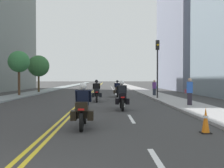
{
  "coord_description": "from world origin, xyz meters",
  "views": [
    {
      "loc": [
        1.79,
        -3.03,
        1.72
      ],
      "look_at": [
        2.23,
        17.17,
        1.32
      ],
      "focal_mm": 41.14,
      "sensor_mm": 36.0,
      "label": 1
    }
  ],
  "objects_px": {
    "traffic_light_near": "(157,59)",
    "street_tree_0": "(39,66)",
    "motorcycle_0": "(83,109)",
    "motorcycle_1": "(122,98)",
    "motorcycle_2": "(97,93)",
    "pedestrian_1": "(190,92)",
    "street_tree_1": "(19,62)",
    "pedestrian_0": "(154,88)",
    "traffic_cone_0": "(206,120)",
    "motorcycle_3": "(117,90)"
  },
  "relations": [
    {
      "from": "traffic_light_near",
      "to": "street_tree_0",
      "type": "height_order",
      "value": "traffic_light_near"
    },
    {
      "from": "motorcycle_0",
      "to": "motorcycle_1",
      "type": "bearing_deg",
      "value": 71.16
    },
    {
      "from": "motorcycle_2",
      "to": "pedestrian_1",
      "type": "xyz_separation_m",
      "value": [
        5.86,
        -4.0,
        0.24
      ]
    },
    {
      "from": "traffic_light_near",
      "to": "pedestrian_1",
      "type": "relative_size",
      "value": 2.82
    },
    {
      "from": "motorcycle_1",
      "to": "street_tree_1",
      "type": "distance_m",
      "value": 15.13
    },
    {
      "from": "motorcycle_0",
      "to": "motorcycle_2",
      "type": "xyz_separation_m",
      "value": [
        0.07,
        10.61,
        0.02
      ]
    },
    {
      "from": "motorcycle_2",
      "to": "motorcycle_1",
      "type": "bearing_deg",
      "value": -76.59
    },
    {
      "from": "pedestrian_0",
      "to": "motorcycle_2",
      "type": "bearing_deg",
      "value": -115.47
    },
    {
      "from": "motorcycle_0",
      "to": "motorcycle_1",
      "type": "relative_size",
      "value": 0.99
    },
    {
      "from": "traffic_cone_0",
      "to": "motorcycle_3",
      "type": "bearing_deg",
      "value": 97.28
    },
    {
      "from": "motorcycle_0",
      "to": "pedestrian_0",
      "type": "relative_size",
      "value": 1.32
    },
    {
      "from": "motorcycle_1",
      "to": "street_tree_1",
      "type": "relative_size",
      "value": 0.48
    },
    {
      "from": "traffic_cone_0",
      "to": "pedestrian_0",
      "type": "height_order",
      "value": "pedestrian_0"
    },
    {
      "from": "motorcycle_0",
      "to": "traffic_light_near",
      "type": "height_order",
      "value": "traffic_light_near"
    },
    {
      "from": "motorcycle_2",
      "to": "traffic_light_near",
      "type": "relative_size",
      "value": 0.46
    },
    {
      "from": "traffic_light_near",
      "to": "street_tree_1",
      "type": "height_order",
      "value": "traffic_light_near"
    },
    {
      "from": "motorcycle_0",
      "to": "pedestrian_0",
      "type": "height_order",
      "value": "pedestrian_0"
    },
    {
      "from": "street_tree_0",
      "to": "motorcycle_3",
      "type": "bearing_deg",
      "value": -37.79
    },
    {
      "from": "motorcycle_3",
      "to": "traffic_light_near",
      "type": "relative_size",
      "value": 0.43
    },
    {
      "from": "motorcycle_1",
      "to": "motorcycle_3",
      "type": "height_order",
      "value": "motorcycle_1"
    },
    {
      "from": "motorcycle_1",
      "to": "motorcycle_3",
      "type": "distance_m",
      "value": 10.24
    },
    {
      "from": "motorcycle_3",
      "to": "pedestrian_1",
      "type": "xyz_separation_m",
      "value": [
        4.06,
        -8.87,
        0.27
      ]
    },
    {
      "from": "traffic_cone_0",
      "to": "street_tree_1",
      "type": "height_order",
      "value": "street_tree_1"
    },
    {
      "from": "motorcycle_2",
      "to": "motorcycle_3",
      "type": "relative_size",
      "value": 1.06
    },
    {
      "from": "motorcycle_0",
      "to": "motorcycle_3",
      "type": "bearing_deg",
      "value": 82.08
    },
    {
      "from": "traffic_cone_0",
      "to": "street_tree_0",
      "type": "relative_size",
      "value": 0.18
    },
    {
      "from": "motorcycle_1",
      "to": "traffic_light_near",
      "type": "bearing_deg",
      "value": 65.08
    },
    {
      "from": "traffic_light_near",
      "to": "pedestrian_1",
      "type": "height_order",
      "value": "traffic_light_near"
    },
    {
      "from": "traffic_light_near",
      "to": "pedestrian_0",
      "type": "relative_size",
      "value": 3.08
    },
    {
      "from": "motorcycle_0",
      "to": "traffic_cone_0",
      "type": "height_order",
      "value": "motorcycle_0"
    },
    {
      "from": "motorcycle_3",
      "to": "traffic_light_near",
      "type": "xyz_separation_m",
      "value": [
        3.28,
        -2.8,
        2.78
      ]
    },
    {
      "from": "motorcycle_3",
      "to": "street_tree_1",
      "type": "bearing_deg",
      "value": 175.12
    },
    {
      "from": "traffic_cone_0",
      "to": "motorcycle_0",
      "type": "bearing_deg",
      "value": 166.39
    },
    {
      "from": "motorcycle_2",
      "to": "pedestrian_0",
      "type": "distance_m",
      "value": 7.69
    },
    {
      "from": "motorcycle_2",
      "to": "motorcycle_3",
      "type": "height_order",
      "value": "motorcycle_2"
    },
    {
      "from": "motorcycle_1",
      "to": "street_tree_0",
      "type": "relative_size",
      "value": 0.47
    },
    {
      "from": "motorcycle_1",
      "to": "pedestrian_0",
      "type": "relative_size",
      "value": 1.33
    },
    {
      "from": "motorcycle_3",
      "to": "traffic_cone_0",
      "type": "relative_size",
      "value": 2.62
    },
    {
      "from": "pedestrian_1",
      "to": "motorcycle_2",
      "type": "bearing_deg",
      "value": -14.27
    },
    {
      "from": "street_tree_1",
      "to": "motorcycle_2",
      "type": "bearing_deg",
      "value": -37.33
    },
    {
      "from": "motorcycle_3",
      "to": "traffic_cone_0",
      "type": "distance_m",
      "value": 16.58
    },
    {
      "from": "traffic_light_near",
      "to": "street_tree_1",
      "type": "relative_size",
      "value": 1.11
    },
    {
      "from": "motorcycle_1",
      "to": "traffic_cone_0",
      "type": "distance_m",
      "value": 6.62
    },
    {
      "from": "pedestrian_0",
      "to": "pedestrian_1",
      "type": "xyz_separation_m",
      "value": [
        0.4,
        -9.42,
        0.08
      ]
    },
    {
      "from": "pedestrian_1",
      "to": "street_tree_1",
      "type": "relative_size",
      "value": 0.39
    },
    {
      "from": "street_tree_0",
      "to": "pedestrian_0",
      "type": "bearing_deg",
      "value": -27.28
    },
    {
      "from": "pedestrian_1",
      "to": "motorcycle_1",
      "type": "bearing_deg",
      "value": 37.96
    },
    {
      "from": "traffic_light_near",
      "to": "motorcycle_2",
      "type": "bearing_deg",
      "value": -157.89
    },
    {
      "from": "motorcycle_0",
      "to": "street_tree_1",
      "type": "distance_m",
      "value": 18.63
    },
    {
      "from": "street_tree_1",
      "to": "motorcycle_3",
      "type": "bearing_deg",
      "value": -6.92
    }
  ]
}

